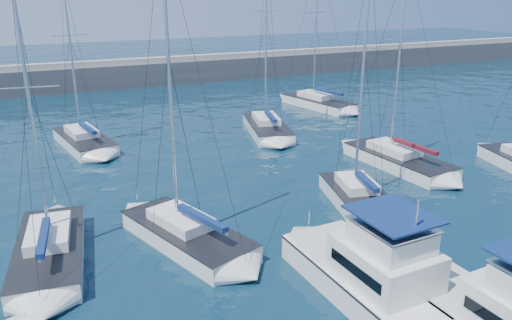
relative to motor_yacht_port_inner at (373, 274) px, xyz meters
name	(u,v)px	position (x,y,z in m)	size (l,w,h in m)	color
ground	(384,273)	(1.68, 1.27, -1.13)	(220.00, 220.00, 0.00)	#06212D
breakwater	(144,76)	(1.68, 53.27, -0.08)	(160.00, 6.00, 4.45)	#424244
motor_yacht_port_inner	(373,274)	(0.00, 0.00, 0.00)	(4.06, 8.61, 4.69)	silver
sailboat_mid_a	(50,251)	(-12.41, 8.82, -0.63)	(3.98, 8.53, 13.26)	silver
sailboat_mid_b	(187,234)	(-5.89, 7.74, -0.60)	(5.56, 8.65, 15.56)	silver
sailboat_mid_c	(358,196)	(5.02, 8.22, -0.59)	(4.41, 7.06, 14.87)	silver
sailboat_mid_d	(398,160)	(11.68, 12.70, -0.62)	(4.07, 9.02, 14.65)	silver
sailboat_back_a	(84,141)	(-8.93, 26.98, -0.62)	(4.54, 8.47, 14.32)	silver
sailboat_back_b	(267,127)	(6.60, 24.55, -0.59)	(4.98, 8.81, 17.02)	silver
sailboat_back_c	(318,102)	(16.10, 31.56, -0.60)	(5.07, 9.30, 16.00)	silver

